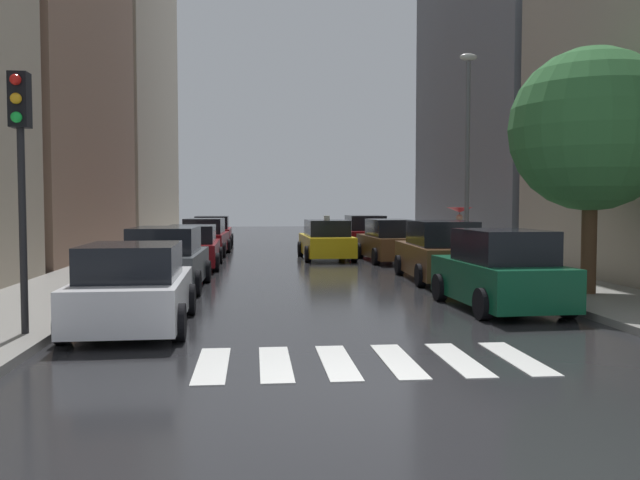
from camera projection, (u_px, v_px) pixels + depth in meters
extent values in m
cube|color=#232326|center=(289.00, 253.00, 32.08)|extent=(28.00, 72.00, 0.04)
cube|color=gray|center=(149.00, 251.00, 31.44)|extent=(3.00, 72.00, 0.15)
cube|color=gray|center=(423.00, 250.00, 32.71)|extent=(3.00, 72.00, 0.15)
cube|color=silver|center=(212.00, 365.00, 9.65)|extent=(0.45, 2.20, 0.01)
cube|color=silver|center=(275.00, 363.00, 9.74)|extent=(0.45, 2.20, 0.01)
cube|color=silver|center=(337.00, 362.00, 9.83)|extent=(0.45, 2.20, 0.01)
cube|color=silver|center=(398.00, 361.00, 9.92)|extent=(0.45, 2.20, 0.01)
cube|color=silver|center=(458.00, 359.00, 10.00)|extent=(0.45, 2.20, 0.01)
cube|color=silver|center=(517.00, 358.00, 10.09)|extent=(0.45, 2.20, 0.01)
cube|color=#B2A38C|center=(117.00, 71.00, 46.90)|extent=(6.00, 20.49, 23.04)
cube|color=slate|center=(515.00, 11.00, 32.68)|extent=(6.00, 15.25, 23.19)
cube|color=silver|center=(134.00, 298.00, 12.57)|extent=(1.98, 4.21, 0.77)
cube|color=black|center=(131.00, 261.00, 12.32)|extent=(1.70, 2.33, 0.63)
cylinder|color=black|center=(97.00, 301.00, 13.83)|extent=(0.24, 0.65, 0.64)
cylinder|color=black|center=(190.00, 299.00, 14.06)|extent=(0.24, 0.65, 0.64)
cylinder|color=black|center=(63.00, 325.00, 11.10)|extent=(0.24, 0.65, 0.64)
cylinder|color=black|center=(179.00, 322.00, 11.33)|extent=(0.24, 0.65, 0.64)
cube|color=#474C51|center=(167.00, 267.00, 18.25)|extent=(1.96, 4.52, 0.83)
cube|color=black|center=(165.00, 240.00, 17.99)|extent=(1.70, 2.50, 0.68)
cylinder|color=black|center=(142.00, 272.00, 19.67)|extent=(0.23, 0.64, 0.64)
cylinder|color=black|center=(207.00, 271.00, 19.82)|extent=(0.23, 0.64, 0.64)
cylinder|color=black|center=(120.00, 284.00, 16.72)|extent=(0.23, 0.64, 0.64)
cylinder|color=black|center=(196.00, 283.00, 16.87)|extent=(0.23, 0.64, 0.64)
cube|color=maroon|center=(193.00, 252.00, 24.38)|extent=(1.85, 4.68, 0.74)
cube|color=black|center=(192.00, 234.00, 24.12)|extent=(1.61, 2.58, 0.61)
cylinder|color=black|center=(172.00, 256.00, 25.82)|extent=(0.23, 0.64, 0.64)
cylinder|color=black|center=(220.00, 255.00, 26.02)|extent=(0.23, 0.64, 0.64)
cylinder|color=black|center=(162.00, 263.00, 22.77)|extent=(0.23, 0.64, 0.64)
cylinder|color=black|center=(216.00, 262.00, 22.97)|extent=(0.23, 0.64, 0.64)
cube|color=maroon|center=(205.00, 242.00, 30.20)|extent=(1.99, 4.40, 0.81)
cube|color=black|center=(204.00, 226.00, 29.94)|extent=(1.70, 2.44, 0.66)
cylinder|color=black|center=(189.00, 246.00, 31.58)|extent=(0.24, 0.65, 0.64)
cylinder|color=black|center=(228.00, 246.00, 31.69)|extent=(0.24, 0.65, 0.64)
cylinder|color=black|center=(180.00, 250.00, 28.73)|extent=(0.24, 0.65, 0.64)
cylinder|color=black|center=(223.00, 250.00, 28.85)|extent=(0.24, 0.65, 0.64)
cube|color=maroon|center=(212.00, 236.00, 36.15)|extent=(1.95, 4.09, 0.80)
cube|color=black|center=(212.00, 222.00, 35.90)|extent=(1.71, 2.25, 0.66)
cylinder|color=black|center=(196.00, 239.00, 37.40)|extent=(0.22, 0.64, 0.64)
cylinder|color=black|center=(231.00, 239.00, 37.60)|extent=(0.22, 0.64, 0.64)
cylinder|color=black|center=(192.00, 242.00, 34.72)|extent=(0.22, 0.64, 0.64)
cylinder|color=black|center=(230.00, 242.00, 34.92)|extent=(0.22, 0.64, 0.64)
cube|color=#0C4C2D|center=(499.00, 281.00, 14.84)|extent=(1.97, 4.17, 0.86)
cube|color=black|center=(503.00, 246.00, 14.59)|extent=(1.68, 2.32, 0.71)
cylinder|color=black|center=(440.00, 287.00, 16.06)|extent=(0.25, 0.65, 0.64)
cylinder|color=black|center=(512.00, 286.00, 16.32)|extent=(0.25, 0.65, 0.64)
cylinder|color=black|center=(483.00, 304.00, 13.39)|extent=(0.25, 0.65, 0.64)
cylinder|color=black|center=(568.00, 302.00, 13.65)|extent=(0.25, 0.65, 0.64)
cube|color=brown|center=(439.00, 259.00, 20.37)|extent=(1.98, 4.83, 0.89)
cube|color=black|center=(441.00, 233.00, 20.09)|extent=(1.70, 2.67, 0.73)
cylinder|color=black|center=(399.00, 265.00, 21.89)|extent=(0.24, 0.65, 0.64)
cylinder|color=black|center=(455.00, 265.00, 22.02)|extent=(0.24, 0.65, 0.64)
cylinder|color=black|center=(420.00, 275.00, 18.76)|extent=(0.24, 0.65, 0.64)
cylinder|color=black|center=(485.00, 275.00, 18.88)|extent=(0.24, 0.65, 0.64)
cube|color=brown|center=(389.00, 246.00, 27.07)|extent=(1.94, 4.65, 0.83)
cube|color=black|center=(390.00, 228.00, 26.80)|extent=(1.65, 2.58, 0.68)
cylinder|color=black|center=(360.00, 251.00, 28.46)|extent=(0.25, 0.65, 0.64)
cylinder|color=black|center=(401.00, 250.00, 28.70)|extent=(0.25, 0.65, 0.64)
cylinder|color=black|center=(376.00, 256.00, 25.47)|extent=(0.25, 0.65, 0.64)
cylinder|color=black|center=(421.00, 256.00, 25.71)|extent=(0.25, 0.65, 0.64)
cube|color=maroon|center=(364.00, 238.00, 33.04)|extent=(1.93, 4.72, 0.85)
cube|color=black|center=(365.00, 223.00, 32.76)|extent=(1.69, 2.60, 0.70)
cylinder|color=black|center=(341.00, 242.00, 34.51)|extent=(0.23, 0.64, 0.64)
cylinder|color=black|center=(378.00, 242.00, 34.68)|extent=(0.23, 0.64, 0.64)
cylinder|color=black|center=(349.00, 246.00, 31.42)|extent=(0.23, 0.64, 0.64)
cylinder|color=black|center=(389.00, 246.00, 31.59)|extent=(0.23, 0.64, 0.64)
cube|color=yellow|center=(326.00, 245.00, 28.26)|extent=(1.97, 4.69, 0.80)
cube|color=black|center=(327.00, 228.00, 27.99)|extent=(1.69, 2.60, 0.65)
cube|color=#F2EDCC|center=(327.00, 218.00, 27.97)|extent=(0.21, 0.37, 0.18)
cylinder|color=black|center=(301.00, 249.00, 29.68)|extent=(0.24, 0.65, 0.64)
cylinder|color=black|center=(342.00, 248.00, 29.90)|extent=(0.24, 0.65, 0.64)
cylinder|color=black|center=(308.00, 254.00, 26.64)|extent=(0.24, 0.65, 0.64)
cylinder|color=black|center=(354.00, 254.00, 26.87)|extent=(0.24, 0.65, 0.64)
cylinder|color=#38513D|center=(459.00, 249.00, 25.68)|extent=(0.28, 0.28, 0.83)
cylinder|color=brown|center=(459.00, 230.00, 25.63)|extent=(0.36, 0.36, 0.66)
sphere|color=tan|center=(459.00, 218.00, 25.61)|extent=(0.26, 0.26, 0.26)
cone|color=red|center=(460.00, 210.00, 25.59)|extent=(0.99, 0.99, 0.20)
cylinder|color=#333338|center=(459.00, 220.00, 25.61)|extent=(0.02, 0.02, 0.75)
cylinder|color=#513823|center=(589.00, 246.00, 16.25)|extent=(0.36, 0.36, 2.27)
sphere|color=#326D37|center=(591.00, 130.00, 16.09)|extent=(3.89, 3.89, 3.89)
cylinder|color=black|center=(23.00, 231.00, 11.17)|extent=(0.12, 0.12, 3.40)
cube|color=black|center=(20.00, 100.00, 11.05)|extent=(0.30, 0.30, 0.90)
sphere|color=red|center=(15.00, 80.00, 10.86)|extent=(0.18, 0.18, 0.18)
sphere|color=#F2A519|center=(16.00, 98.00, 10.88)|extent=(0.18, 0.18, 0.18)
sphere|color=green|center=(16.00, 117.00, 10.89)|extent=(0.18, 0.18, 0.18)
cylinder|color=#595B60|center=(467.00, 165.00, 22.85)|extent=(0.16, 0.16, 6.91)
ellipsoid|color=beige|center=(468.00, 57.00, 22.65)|extent=(0.60, 0.28, 0.24)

